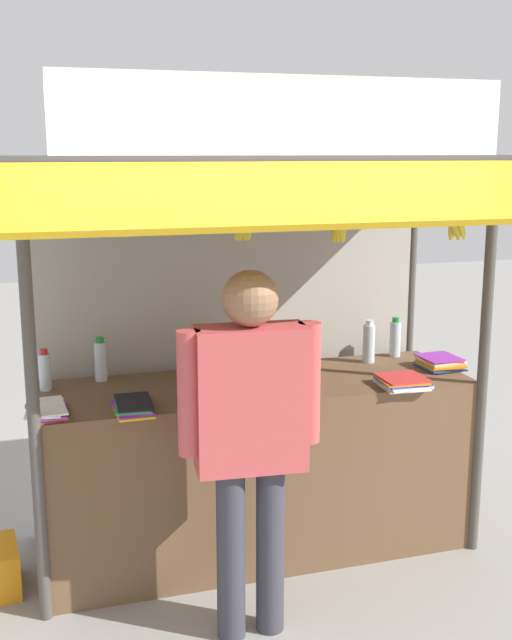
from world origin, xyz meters
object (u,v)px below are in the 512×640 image
(water_bottle_front_right, at_px, (236,352))
(vendor_person, at_px, (250,423))
(banana_bunch_inner_right, at_px, (339,228))
(water_bottle_mid_left, at_px, (369,343))
(water_bottle_back_left, at_px, (395,338))
(banana_bunch_rightmost, at_px, (457,224))
(water_bottle_far_left, at_px, (45,371))
(magazine_stack_front_left, at_px, (133,406))
(magazine_stack_left, at_px, (440,362))
(banana_bunch_inner_left, at_px, (243,226))
(magazine_stack_center, at_px, (403,382))
(magazine_stack_right, at_px, (47,410))
(water_bottle_rear_center, at_px, (101,360))

(water_bottle_front_right, relative_size, vendor_person, 0.18)
(vendor_person, bearing_deg, banana_bunch_inner_right, 34.05)
(water_bottle_mid_left, distance_m, water_bottle_back_left, 0.23)
(banana_bunch_rightmost, xyz_separation_m, vendor_person, (-1.16, -0.30, -0.82))
(water_bottle_far_left, xyz_separation_m, water_bottle_front_right, (1.02, -0.08, 0.04))
(magazine_stack_front_left, distance_m, magazine_stack_left, 1.84)
(water_bottle_front_right, distance_m, banana_bunch_inner_left, 0.96)
(magazine_stack_left, distance_m, banana_bunch_inner_right, 1.27)
(water_bottle_back_left, relative_size, banana_bunch_rightmost, 0.83)
(water_bottle_far_left, distance_m, vendor_person, 1.28)
(water_bottle_back_left, xyz_separation_m, banana_bunch_inner_left, (-1.19, -0.76, 0.79))
(vendor_person, bearing_deg, water_bottle_front_right, 83.31)
(water_bottle_back_left, relative_size, magazine_stack_center, 0.92)
(water_bottle_front_right, height_order, water_bottle_back_left, water_bottle_front_right)
(banana_bunch_inner_left, distance_m, banana_bunch_inner_right, 0.48)
(water_bottle_mid_left, height_order, banana_bunch_rightmost, banana_bunch_rightmost)
(water_bottle_back_left, distance_m, vendor_person, 1.63)
(magazine_stack_left, xyz_separation_m, magazine_stack_right, (-2.23, -0.18, -0.01))
(water_bottle_far_left, height_order, magazine_stack_center, water_bottle_far_left)
(magazine_stack_center, height_order, magazine_stack_left, magazine_stack_left)
(water_bottle_front_right, xyz_separation_m, water_bottle_mid_left, (0.85, 0.09, -0.03))
(water_bottle_back_left, distance_m, magazine_stack_front_left, 1.79)
(water_bottle_front_right, distance_m, magazine_stack_left, 1.21)
(water_bottle_far_left, xyz_separation_m, banana_bunch_inner_right, (1.37, -0.66, 0.77))
(water_bottle_rear_center, xyz_separation_m, banana_bunch_rightmost, (1.71, -0.76, 0.77))
(water_bottle_mid_left, xyz_separation_m, vendor_person, (-1.03, -0.97, -0.06))
(magazine_stack_left, xyz_separation_m, banana_bunch_rightmost, (-0.21, -0.44, 0.85))
(water_bottle_rear_center, height_order, magazine_stack_front_left, water_bottle_rear_center)
(water_bottle_rear_center, distance_m, magazine_stack_front_left, 0.58)
(water_bottle_mid_left, distance_m, magazine_stack_right, 1.93)
(banana_bunch_inner_right, bearing_deg, banana_bunch_rightmost, -0.26)
(water_bottle_rear_center, bearing_deg, water_bottle_far_left, -162.37)
(banana_bunch_inner_right, bearing_deg, water_bottle_mid_left, 53.73)
(banana_bunch_rightmost, bearing_deg, magazine_stack_right, 172.69)
(banana_bunch_rightmost, bearing_deg, magazine_stack_left, 64.73)
(water_bottle_rear_center, relative_size, magazine_stack_left, 0.93)
(water_bottle_front_right, distance_m, water_bottle_back_left, 1.08)
(magazine_stack_left, bearing_deg, magazine_stack_center, -145.09)
(vendor_person, bearing_deg, water_bottle_mid_left, 48.19)
(water_bottle_front_right, distance_m, vendor_person, 0.90)
(water_bottle_rear_center, distance_m, water_bottle_mid_left, 1.57)
(water_bottle_far_left, bearing_deg, water_bottle_mid_left, 0.38)
(magazine_stack_center, xyz_separation_m, magazine_stack_right, (-1.85, 0.08, -0.00))
(water_bottle_front_right, bearing_deg, magazine_stack_center, -26.81)
(magazine_stack_right, bearing_deg, vendor_person, -32.97)
(banana_bunch_inner_left, bearing_deg, water_bottle_front_right, 77.90)
(water_bottle_back_left, bearing_deg, banana_bunch_inner_right, -133.16)
(magazine_stack_center, bearing_deg, water_bottle_mid_left, 86.21)
(water_bottle_rear_center, relative_size, magazine_stack_right, 0.75)
(magazine_stack_right, xyz_separation_m, banana_bunch_inner_right, (1.39, -0.26, 0.86))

